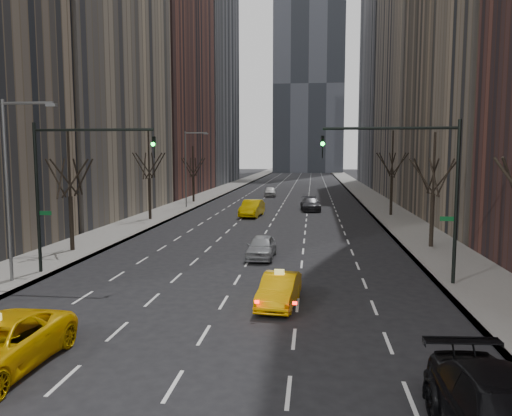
% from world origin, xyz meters
% --- Properties ---
extents(ground, '(400.00, 400.00, 0.00)m').
position_xyz_m(ground, '(0.00, 0.00, 0.00)').
color(ground, black).
rests_on(ground, ground).
extents(sidewalk_left, '(4.50, 320.00, 0.15)m').
position_xyz_m(sidewalk_left, '(-12.25, 70.00, 0.07)').
color(sidewalk_left, slate).
rests_on(sidewalk_left, ground).
extents(sidewalk_right, '(4.50, 320.00, 0.15)m').
position_xyz_m(sidewalk_right, '(12.25, 70.00, 0.07)').
color(sidewalk_right, slate).
rests_on(sidewalk_right, ground).
extents(bld_left_far, '(14.00, 28.00, 44.00)m').
position_xyz_m(bld_left_far, '(-21.50, 66.00, 22.00)').
color(bld_left_far, brown).
rests_on(bld_left_far, ground).
extents(bld_left_deep, '(14.00, 30.00, 60.00)m').
position_xyz_m(bld_left_deep, '(-21.50, 96.00, 30.00)').
color(bld_left_deep, slate).
rests_on(bld_left_deep, ground).
extents(bld_right_far, '(14.00, 28.00, 50.00)m').
position_xyz_m(bld_right_far, '(21.50, 64.00, 25.00)').
color(bld_right_far, tan).
rests_on(bld_right_far, ground).
extents(bld_right_deep, '(14.00, 30.00, 58.00)m').
position_xyz_m(bld_right_deep, '(21.50, 95.00, 29.00)').
color(bld_right_deep, slate).
rests_on(bld_right_deep, ground).
extents(tower_far, '(24.00, 24.00, 120.00)m').
position_xyz_m(tower_far, '(2.00, 170.00, 60.00)').
color(tower_far, black).
rests_on(tower_far, ground).
extents(tree_lw_b, '(3.36, 3.50, 7.82)m').
position_xyz_m(tree_lw_b, '(-12.00, 18.00, 3.72)').
color(tree_lw_b, black).
rests_on(tree_lw_b, ground).
extents(tree_lw_c, '(3.36, 3.50, 8.74)m').
position_xyz_m(tree_lw_c, '(-12.00, 34.00, 4.04)').
color(tree_lw_c, black).
rests_on(tree_lw_c, ground).
extents(tree_lw_d, '(3.36, 3.50, 7.36)m').
position_xyz_m(tree_lw_d, '(-12.00, 52.00, 3.56)').
color(tree_lw_d, black).
rests_on(tree_lw_d, ground).
extents(tree_rw_b, '(3.36, 3.50, 7.82)m').
position_xyz_m(tree_rw_b, '(12.00, 22.00, 3.72)').
color(tree_rw_b, black).
rests_on(tree_rw_b, ground).
extents(tree_rw_c, '(3.36, 3.50, 8.74)m').
position_xyz_m(tree_rw_c, '(12.00, 40.00, 4.04)').
color(tree_rw_c, black).
rests_on(tree_rw_c, ground).
extents(traffic_mast_left, '(6.69, 0.39, 8.00)m').
position_xyz_m(traffic_mast_left, '(-9.11, 12.00, 5.49)').
color(traffic_mast_left, black).
rests_on(traffic_mast_left, ground).
extents(traffic_mast_right, '(6.69, 0.39, 8.00)m').
position_xyz_m(traffic_mast_right, '(9.11, 12.00, 5.49)').
color(traffic_mast_right, black).
rests_on(traffic_mast_right, ground).
extents(streetlight_near, '(2.83, 0.22, 9.00)m').
position_xyz_m(streetlight_near, '(-10.84, 10.00, 5.62)').
color(streetlight_near, slate).
rests_on(streetlight_near, ground).
extents(streetlight_far, '(2.83, 0.22, 9.00)m').
position_xyz_m(streetlight_far, '(-10.84, 45.00, 5.62)').
color(streetlight_far, slate).
rests_on(streetlight_far, ground).
extents(taxi_sedan, '(1.84, 4.24, 1.36)m').
position_xyz_m(taxi_sedan, '(2.46, 7.87, 0.68)').
color(taxi_sedan, '#FFB305').
rests_on(taxi_sedan, ground).
extents(silver_sedan_ahead, '(1.74, 4.19, 1.42)m').
position_xyz_m(silver_sedan_ahead, '(0.69, 17.57, 0.71)').
color(silver_sedan_ahead, gray).
rests_on(silver_sedan_ahead, ground).
extents(far_taxi, '(2.26, 5.36, 1.72)m').
position_xyz_m(far_taxi, '(-2.42, 38.15, 0.86)').
color(far_taxi, yellow).
rests_on(far_taxi, ground).
extents(far_suv_grey, '(2.57, 5.38, 1.51)m').
position_xyz_m(far_suv_grey, '(3.61, 44.38, 0.76)').
color(far_suv_grey, '#2C2C30').
rests_on(far_suv_grey, ground).
extents(far_car_white, '(2.09, 4.46, 1.48)m').
position_xyz_m(far_car_white, '(-2.65, 62.80, 0.74)').
color(far_car_white, silver).
rests_on(far_car_white, ground).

